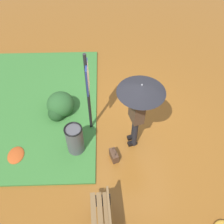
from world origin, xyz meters
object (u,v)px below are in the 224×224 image
(handbag, at_px, (114,155))
(person_with_umbrella, at_px, (139,100))
(info_sign_post, at_px, (88,87))
(trash_bin, at_px, (75,140))

(handbag, bearing_deg, person_with_umbrella, 127.58)
(person_with_umbrella, bearing_deg, info_sign_post, -117.12)
(person_with_umbrella, relative_size, handbag, 5.53)
(handbag, bearing_deg, info_sign_post, -150.14)
(trash_bin, bearing_deg, info_sign_post, 152.50)
(person_with_umbrella, bearing_deg, trash_bin, -84.59)
(info_sign_post, height_order, handbag, info_sign_post)
(info_sign_post, xyz_separation_m, trash_bin, (0.67, -0.35, -1.03))
(trash_bin, bearing_deg, person_with_umbrella, 95.41)
(info_sign_post, relative_size, trash_bin, 2.76)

